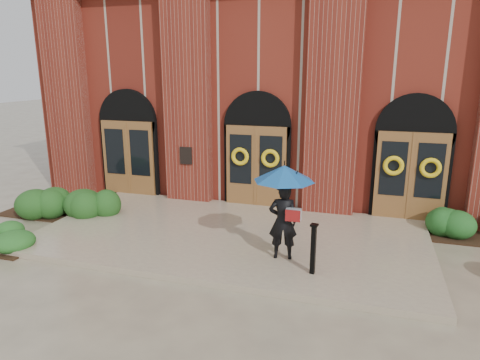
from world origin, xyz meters
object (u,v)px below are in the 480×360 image
at_px(man_with_umbrella, 284,194).
at_px(hedge_wall_right, 456,224).
at_px(metal_post, 313,248).
at_px(hedge_wall_left, 59,201).

relative_size(man_with_umbrella, hedge_wall_right, 0.79).
xyz_separation_m(metal_post, hedge_wall_right, (3.30, 3.56, -0.38)).
xyz_separation_m(man_with_umbrella, hedge_wall_right, (4.06, 2.98, -1.31)).
xyz_separation_m(man_with_umbrella, metal_post, (0.76, -0.58, -0.93)).
relative_size(hedge_wall_left, hedge_wall_right, 1.19).
bearing_deg(metal_post, hedge_wall_right, 47.15).
height_order(metal_post, hedge_wall_left, metal_post).
bearing_deg(man_with_umbrella, hedge_wall_right, -154.99).
distance_m(hedge_wall_left, hedge_wall_right, 11.41).
distance_m(metal_post, hedge_wall_right, 4.87).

